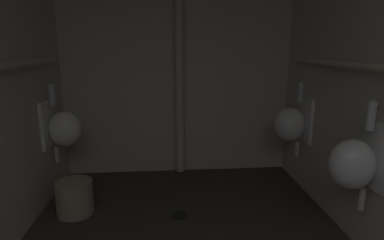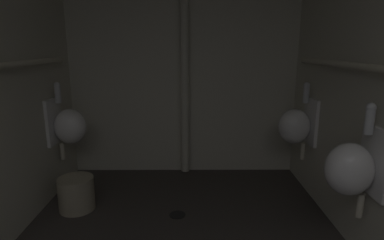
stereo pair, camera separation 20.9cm
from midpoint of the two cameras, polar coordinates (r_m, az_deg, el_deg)
wall_back at (r=3.55m, az=-4.35°, el=10.16°), size 2.61×0.06×2.49m
urinal_left_mid at (r=3.24m, az=-23.86°, el=-1.32°), size 0.32×0.30×0.76m
urinal_right_mid at (r=2.31m, az=24.90°, el=-7.00°), size 0.32×0.30×0.76m
urinal_right_far at (r=3.25m, az=15.64°, el=-0.61°), size 0.32×0.30×0.76m
supply_pipe_right at (r=2.23m, az=28.59°, el=8.06°), size 0.06×2.66×0.06m
standpipe_back_wall at (r=3.44m, az=-4.04°, el=10.07°), size 0.09×0.09×2.44m
floor_drain at (r=2.87m, az=-4.47°, el=-16.62°), size 0.14×0.14×0.01m
waste_bin at (r=3.04m, az=-22.16°, el=-12.77°), size 0.31×0.31×0.29m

